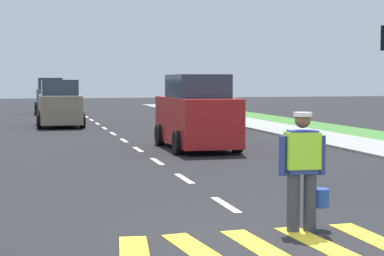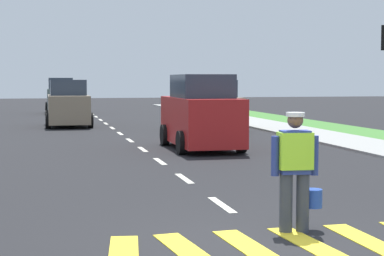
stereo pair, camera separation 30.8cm
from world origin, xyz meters
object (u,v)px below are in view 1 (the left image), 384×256
(car_oncoming_second, at_px, (60,105))
(road_worker, at_px, (304,165))
(car_parked_far, at_px, (206,107))
(car_oncoming_third, at_px, (50,97))
(car_outgoing_ahead, at_px, (196,115))

(car_oncoming_second, bearing_deg, road_worker, -83.91)
(car_parked_far, height_order, car_oncoming_third, car_oncoming_third)
(road_worker, bearing_deg, car_oncoming_second, 96.09)
(car_outgoing_ahead, relative_size, car_oncoming_second, 1.04)
(car_oncoming_second, bearing_deg, car_parked_far, -32.67)
(road_worker, distance_m, car_outgoing_ahead, 10.92)
(car_parked_far, xyz_separation_m, car_oncoming_third, (-5.92, 15.57, 0.07))
(car_outgoing_ahead, bearing_deg, car_oncoming_second, 108.32)
(road_worker, bearing_deg, car_outgoing_ahead, 83.24)
(road_worker, xyz_separation_m, car_oncoming_third, (-2.36, 33.53, 0.12))
(car_outgoing_ahead, distance_m, car_oncoming_second, 11.46)
(car_outgoing_ahead, height_order, car_oncoming_third, car_outgoing_ahead)
(car_parked_far, bearing_deg, car_outgoing_ahead, -107.71)
(car_outgoing_ahead, bearing_deg, car_oncoming_third, 99.13)
(road_worker, relative_size, car_outgoing_ahead, 0.39)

